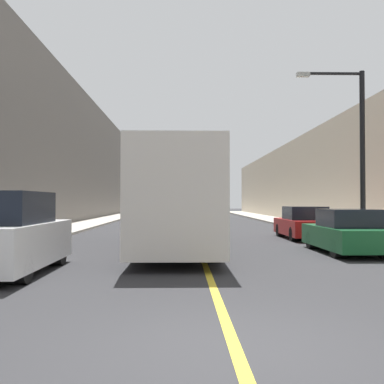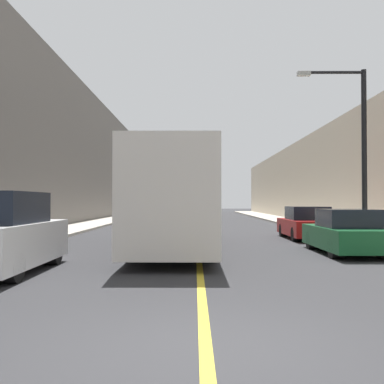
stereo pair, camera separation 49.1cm
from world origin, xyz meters
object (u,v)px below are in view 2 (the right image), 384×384
Objects in this scene: car_right_mid at (306,224)px; car_right_near at (346,234)px; bus at (177,199)px; street_lamp_right at (357,142)px.

car_right_near is at bearing -91.14° from car_right_mid.
bus reaches higher than car_right_mid.
street_lamp_right is at bearing 7.74° from bus.
car_right_mid is (0.11, 5.73, 0.01)m from car_right_near.
bus is at bearing 163.12° from car_right_near.
street_lamp_right reaches higher than car_right_near.
car_right_mid is 4.71m from street_lamp_right.
car_right_near is at bearing -16.88° from bus.
street_lamp_right is (1.35, 2.66, 3.36)m from car_right_near.
car_right_mid is 0.65× the size of street_lamp_right.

